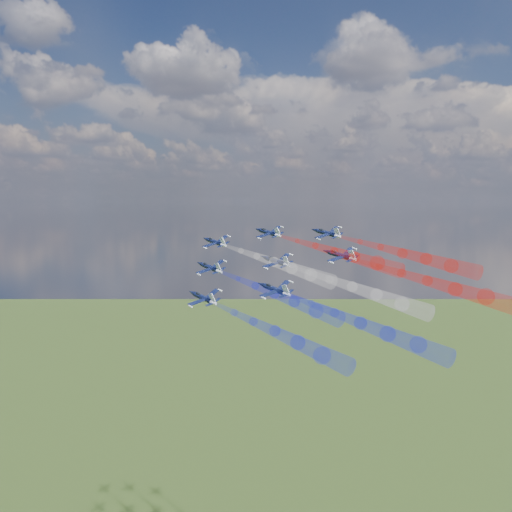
% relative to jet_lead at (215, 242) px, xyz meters
% --- Properties ---
extents(jet_lead, '(14.93, 14.06, 7.96)m').
position_rel_jet_lead_xyz_m(jet_lead, '(0.00, 0.00, 0.00)').
color(jet_lead, black).
extents(trail_lead, '(39.10, 22.59, 11.32)m').
position_rel_jet_lead_xyz_m(trail_lead, '(23.28, -11.17, -3.94)').
color(trail_lead, silver).
extents(jet_inner_left, '(14.93, 14.06, 7.96)m').
position_rel_jet_lead_xyz_m(jet_inner_left, '(5.74, -14.05, -5.90)').
color(jet_inner_left, black).
extents(trail_inner_left, '(39.10, 22.59, 11.32)m').
position_rel_jet_lead_xyz_m(trail_inner_left, '(29.02, -25.22, -9.85)').
color(trail_inner_left, '#1A24E2').
extents(jet_inner_right, '(14.93, 14.06, 7.96)m').
position_rel_jet_lead_xyz_m(jet_inner_right, '(15.07, 5.33, 2.89)').
color(jet_inner_right, black).
extents(trail_inner_right, '(39.10, 22.59, 11.32)m').
position_rel_jet_lead_xyz_m(trail_inner_right, '(38.34, -5.84, -1.05)').
color(trail_inner_right, red).
extents(jet_outer_left, '(14.93, 14.06, 7.96)m').
position_rel_jet_lead_xyz_m(jet_outer_left, '(11.80, -29.05, -11.57)').
color(jet_outer_left, black).
extents(trail_outer_left, '(39.10, 22.59, 11.32)m').
position_rel_jet_lead_xyz_m(trail_outer_left, '(35.08, -40.22, -15.51)').
color(trail_outer_left, '#1A24E2').
extents(jet_center_third, '(14.93, 14.06, 7.96)m').
position_rel_jet_lead_xyz_m(jet_center_third, '(23.87, -10.88, -3.73)').
color(jet_center_third, black).
extents(trail_center_third, '(39.10, 22.59, 11.32)m').
position_rel_jet_lead_xyz_m(trail_center_third, '(47.14, -22.05, -7.68)').
color(trail_center_third, silver).
extents(jet_outer_right, '(14.93, 14.06, 7.96)m').
position_rel_jet_lead_xyz_m(jet_outer_right, '(32.34, 7.31, 3.00)').
color(jet_outer_right, black).
extents(trail_outer_right, '(39.10, 22.59, 11.32)m').
position_rel_jet_lead_xyz_m(trail_outer_right, '(55.62, -3.86, -0.94)').
color(trail_outer_right, red).
extents(jet_rear_left, '(14.93, 14.06, 7.96)m').
position_rel_jet_lead_xyz_m(jet_rear_left, '(29.27, -25.45, -8.90)').
color(jet_rear_left, black).
extents(trail_rear_left, '(39.10, 22.59, 11.32)m').
position_rel_jet_lead_xyz_m(trail_rear_left, '(52.55, -36.62, -12.85)').
color(trail_rear_left, '#1A24E2').
extents(jet_rear_right, '(14.93, 14.06, 7.96)m').
position_rel_jet_lead_xyz_m(jet_rear_right, '(40.34, -7.31, -1.87)').
color(jet_rear_right, black).
extents(trail_rear_right, '(39.10, 22.59, 11.32)m').
position_rel_jet_lead_xyz_m(trail_rear_right, '(63.62, -18.48, -5.81)').
color(trail_rear_right, red).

